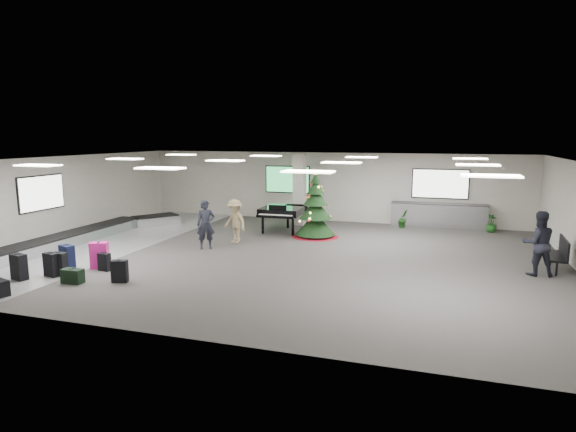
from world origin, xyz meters
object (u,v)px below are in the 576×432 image
(bench, at_px, (558,252))
(traveler_bench, at_px, (538,243))
(service_counter, at_px, (439,215))
(pink_suitcase, at_px, (99,255))
(grand_piano, at_px, (282,211))
(potted_plant_left, at_px, (403,219))
(traveler_b, at_px, (235,221))
(baggage_carousel, at_px, (87,235))
(traveler_a, at_px, (206,225))
(potted_plant_right, at_px, (491,223))
(christmas_tree, at_px, (315,214))

(bench, distance_m, traveler_bench, 1.08)
(service_counter, height_order, bench, service_counter)
(traveler_bench, bearing_deg, pink_suitcase, 4.85)
(pink_suitcase, bearing_deg, traveler_bench, -7.45)
(grand_piano, xyz_separation_m, potted_plant_left, (4.75, 2.37, -0.47))
(traveler_b, bearing_deg, traveler_bench, 17.74)
(grand_piano, xyz_separation_m, traveler_b, (-1.00, -2.63, -0.04))
(baggage_carousel, bearing_deg, bench, 2.73)
(traveler_a, relative_size, potted_plant_left, 2.21)
(service_counter, xyz_separation_m, potted_plant_right, (2.11, -0.33, -0.16))
(traveler_b, xyz_separation_m, potted_plant_left, (5.75, 5.00, -0.43))
(grand_piano, height_order, bench, grand_piano)
(christmas_tree, distance_m, traveler_bench, 8.09)
(traveler_a, distance_m, traveler_b, 1.32)
(christmas_tree, xyz_separation_m, grand_piano, (-1.59, 0.65, -0.05))
(pink_suitcase, bearing_deg, service_counter, 23.63)
(traveler_bench, bearing_deg, potted_plant_right, -93.78)
(grand_piano, bearing_deg, bench, -19.64)
(traveler_bench, xyz_separation_m, potted_plant_left, (-4.23, 6.27, -0.55))
(pink_suitcase, height_order, traveler_bench, traveler_bench)
(christmas_tree, relative_size, bench, 1.67)
(baggage_carousel, height_order, traveler_a, traveler_a)
(pink_suitcase, distance_m, traveler_b, 5.14)
(pink_suitcase, bearing_deg, potted_plant_right, 17.08)
(christmas_tree, bearing_deg, traveler_b, -142.57)
(bench, height_order, traveler_bench, traveler_bench)
(potted_plant_left, bearing_deg, grand_piano, -153.53)
(service_counter, distance_m, pink_suitcase, 13.87)
(traveler_bench, bearing_deg, christmas_tree, -33.24)
(grand_piano, xyz_separation_m, potted_plant_right, (8.35, 2.45, -0.47))
(potted_plant_left, bearing_deg, pink_suitcase, -131.06)
(traveler_a, relative_size, traveler_bench, 0.93)
(christmas_tree, relative_size, potted_plant_left, 3.39)
(christmas_tree, relative_size, traveler_b, 1.62)
(baggage_carousel, xyz_separation_m, bench, (16.29, 0.78, 0.35))
(baggage_carousel, xyz_separation_m, traveler_b, (5.60, 1.32, 0.61))
(baggage_carousel, distance_m, grand_piano, 7.72)
(traveler_b, relative_size, potted_plant_right, 2.13)
(grand_piano, relative_size, potted_plant_left, 2.73)
(service_counter, height_order, potted_plant_left, service_counter)
(traveler_b, xyz_separation_m, traveler_bench, (9.99, -1.27, 0.12))
(potted_plant_left, height_order, potted_plant_right, potted_plant_left)
(pink_suitcase, relative_size, traveler_bench, 0.44)
(potted_plant_right, bearing_deg, service_counter, 171.24)
(traveler_bench, bearing_deg, bench, -143.15)
(service_counter, bearing_deg, bench, -59.93)
(potted_plant_right, bearing_deg, pink_suitcase, -141.11)
(grand_piano, distance_m, bench, 10.20)
(traveler_a, xyz_separation_m, traveler_bench, (10.59, -0.10, 0.07))
(potted_plant_left, bearing_deg, traveler_b, -139.01)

